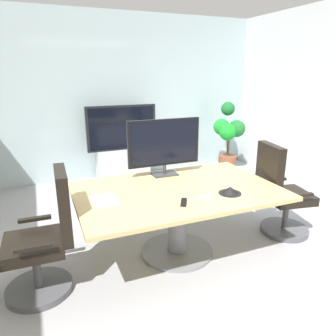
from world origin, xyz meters
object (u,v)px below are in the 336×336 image
Objects in this scene: conference_table at (177,204)px; tv_monitor at (164,144)px; wall_display_unit at (123,155)px; potted_plant at (229,135)px; conference_phone at (230,191)px; office_chair_right at (280,197)px; office_chair_left at (46,244)px; remote_control at (184,202)px.

conference_table is 0.71m from tv_monitor.
wall_display_unit reaches higher than potted_plant.
wall_display_unit is 5.95× the size of conference_phone.
potted_plant reaches higher than office_chair_right.
office_chair_left is 1.58m from tv_monitor.
office_chair_right is 0.94m from conference_phone.
conference_table is 3.06m from potted_plant.
wall_display_unit is at bearing 154.29° from office_chair_left.
wall_display_unit is at bearing 87.91° from conference_table.
conference_table is 2.40× the size of tv_monitor.
potted_plant is at bearing -8.43° from wall_display_unit.
wall_display_unit is (1.37, 2.66, -0.01)m from office_chair_left.
conference_table is 1.29m from office_chair_left.
conference_phone is at bearing -64.82° from tv_monitor.
office_chair_left is 1.30× the size of tv_monitor.
office_chair_right is 0.83× the size of wall_display_unit.
wall_display_unit reaches higher than office_chair_right.
office_chair_left is 4.95× the size of conference_phone.
conference_table is 0.55m from conference_phone.
office_chair_right is 1.43m from remote_control.
conference_phone is 0.51m from remote_control.
remote_control is at bearing 111.24° from office_chair_right.
potted_plant reaches higher than office_chair_left.
potted_plant is (3.34, 2.37, 0.26)m from office_chair_left.
wall_display_unit reaches higher than conference_phone.
tv_monitor is (1.33, 0.60, 0.62)m from office_chair_left.
conference_phone is (-1.65, -2.55, 0.04)m from potted_plant.
office_chair_left is 2.99m from wall_display_unit.
tv_monitor is 4.94× the size of remote_control.
tv_monitor is at bearing 115.18° from conference_phone.
potted_plant is (1.97, -0.29, 0.27)m from wall_display_unit.
wall_display_unit is 2.01m from potted_plant.
wall_display_unit is at bearing 171.57° from potted_plant.
office_chair_right is at bearing 92.70° from office_chair_left.
tv_monitor reaches higher than conference_phone.
conference_table is 1.54× the size of wall_display_unit.
remote_control is (-0.14, -0.82, -0.35)m from tv_monitor.
tv_monitor is 2.16m from wall_display_unit.
office_chair_right is at bearing -108.76° from potted_plant.
office_chair_left is 1.00× the size of office_chair_right.
tv_monitor reaches higher than wall_display_unit.
tv_monitor is (0.05, 0.48, 0.52)m from conference_table.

